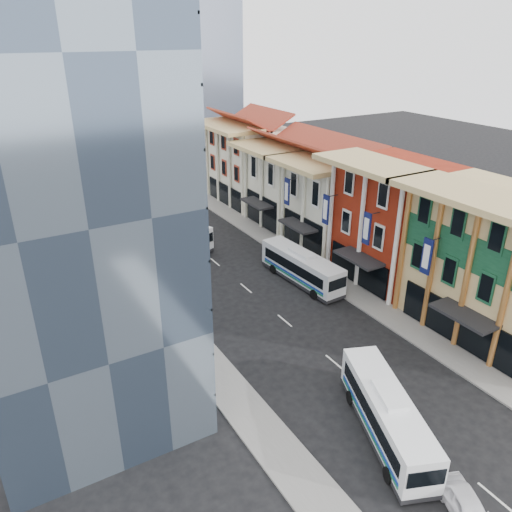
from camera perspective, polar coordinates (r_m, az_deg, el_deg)
ground at (r=35.31m, az=17.49°, el=-18.26°), size 200.00×200.00×0.00m
sidewalk_right at (r=53.54m, az=6.82°, el=-1.43°), size 3.00×90.00×0.15m
sidewalk_left at (r=46.38m, az=-10.41°, el=-6.04°), size 3.00×90.00×0.15m
shophouse_tan at (r=44.43m, az=26.27°, el=-1.15°), size 8.00×14.00×12.00m
shophouse_red at (r=51.24m, az=15.46°, el=3.82°), size 8.00×10.00×12.00m
shophouse_cream_near at (r=58.14m, az=8.80°, el=5.83°), size 8.00×9.00×10.00m
shophouse_cream_mid at (r=65.03m, az=3.85°, el=8.07°), size 8.00×9.00×10.00m
shophouse_cream_far at (r=73.52m, az=-0.76°, el=10.46°), size 8.00×12.00×11.00m
office_tower at (r=36.32m, az=-23.29°, el=9.27°), size 12.00×26.00×30.00m
office_block_far at (r=60.58m, az=-24.42°, el=6.66°), size 10.00×18.00×14.00m
bus_left_near at (r=33.29m, az=14.71°, el=-17.04°), size 6.11×10.68×3.37m
bus_left_far at (r=59.48m, az=-9.41°, el=2.83°), size 6.27×10.74×3.39m
bus_right at (r=50.06m, az=5.24°, el=-1.21°), size 3.15×10.72×3.39m
sedan_left at (r=30.95m, az=23.02°, el=-25.00°), size 3.22×4.56×1.44m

